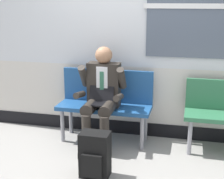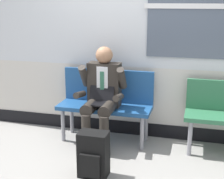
# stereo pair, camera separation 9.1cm
# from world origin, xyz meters

# --- Properties ---
(ground_plane) EXTENTS (18.00, 18.00, 0.00)m
(ground_plane) POSITION_xyz_m (0.00, 0.00, 0.00)
(ground_plane) COLOR gray
(station_wall) EXTENTS (5.18, 0.16, 2.73)m
(station_wall) POSITION_xyz_m (0.01, 0.61, 1.36)
(station_wall) COLOR silver
(station_wall) RESTS_ON ground
(bench_with_person) EXTENTS (1.19, 0.42, 0.91)m
(bench_with_person) POSITION_xyz_m (-0.30, 0.34, 0.53)
(bench_with_person) COLOR navy
(bench_with_person) RESTS_ON ground
(person_seated) EXTENTS (0.57, 0.70, 1.23)m
(person_seated) POSITION_xyz_m (-0.30, 0.14, 0.65)
(person_seated) COLOR #2D2823
(person_seated) RESTS_ON ground
(backpack) EXTENTS (0.30, 0.24, 0.48)m
(backpack) POSITION_xyz_m (-0.16, -0.63, 0.23)
(backpack) COLOR black
(backpack) RESTS_ON ground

